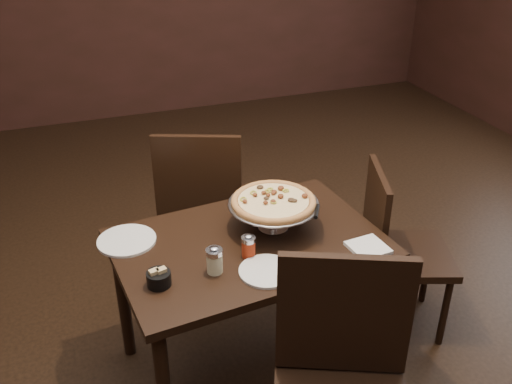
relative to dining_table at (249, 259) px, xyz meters
name	(u,v)px	position (x,y,z in m)	size (l,w,h in m)	color
room	(293,69)	(0.15, -0.06, 0.81)	(6.04, 7.04, 2.84)	black
dining_table	(249,259)	(0.00, 0.00, 0.00)	(1.15, 0.82, 0.68)	black
pizza_stand	(273,202)	(0.13, 0.06, 0.22)	(0.38, 0.38, 0.16)	silver
parmesan_shaker	(215,260)	(-0.19, -0.15, 0.14)	(0.06, 0.06, 0.11)	beige
pepper_flake_shaker	(249,246)	(-0.04, -0.10, 0.14)	(0.06, 0.06, 0.10)	maroon
packet_caddy	(159,278)	(-0.41, -0.16, 0.12)	(0.09, 0.09, 0.07)	black
napkin_stack	(368,248)	(0.43, -0.22, 0.10)	(0.14, 0.14, 0.02)	white
plate_left	(127,240)	(-0.47, 0.17, 0.10)	(0.24, 0.24, 0.01)	silver
plate_near	(267,271)	(-0.01, -0.22, 0.09)	(0.21, 0.21, 0.01)	silver
serving_spatula	(317,212)	(0.27, -0.07, 0.21)	(0.13, 0.13, 0.02)	silver
chair_far	(202,200)	(-0.02, 0.69, -0.08)	(0.56, 0.56, 0.93)	black
chair_side	(396,245)	(0.75, 0.03, -0.12)	(0.51, 0.51, 0.85)	black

